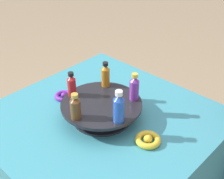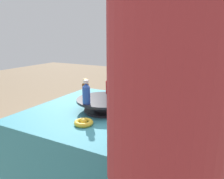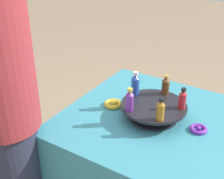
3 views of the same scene
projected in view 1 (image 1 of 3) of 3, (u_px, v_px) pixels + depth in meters
name	position (u px, v px, depth m)	size (l,w,h in m)	color
party_table	(103.00, 179.00, 1.43)	(0.83, 0.83, 0.70)	teal
display_stand	(102.00, 109.00, 1.22)	(0.32, 0.32, 0.07)	black
bottle_blue	(119.00, 108.00, 1.08)	(0.04, 0.04, 0.13)	#234CAD
bottle_purple	(134.00, 88.00, 1.20)	(0.04, 0.04, 0.11)	#702D93
bottle_amber	(106.00, 75.00, 1.28)	(0.04, 0.04, 0.11)	#AD6B19
bottle_red	(72.00, 85.00, 1.22)	(0.03, 0.03, 0.10)	#B21E23
bottle_brown	(76.00, 107.00, 1.10)	(0.04, 0.04, 0.10)	brown
ribbon_bow_gold	(148.00, 140.00, 1.11)	(0.09, 0.09, 0.03)	gold
ribbon_bow_purple	(64.00, 96.00, 1.36)	(0.08, 0.08, 0.03)	purple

